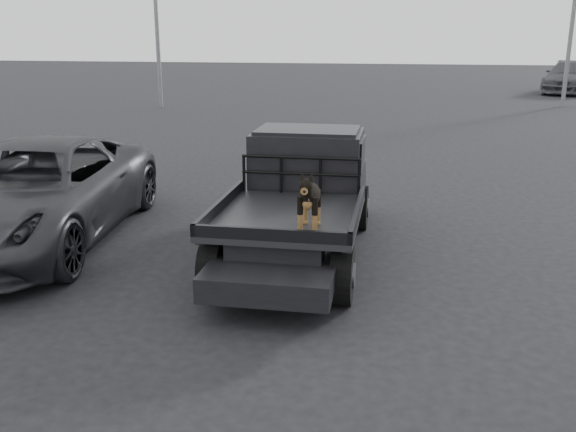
% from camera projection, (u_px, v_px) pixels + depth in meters
% --- Properties ---
extents(ground, '(120.00, 120.00, 0.00)m').
position_uv_depth(ground, '(242.00, 292.00, 8.42)').
color(ground, black).
rests_on(ground, ground).
extents(flatbed_ute, '(2.00, 5.40, 0.92)m').
position_uv_depth(flatbed_ute, '(298.00, 226.00, 9.69)').
color(flatbed_ute, black).
rests_on(flatbed_ute, ground).
extents(ute_cab, '(1.72, 1.30, 0.88)m').
position_uv_depth(ute_cab, '(308.00, 156.00, 10.33)').
color(ute_cab, black).
rests_on(ute_cab, flatbed_ute).
extents(headache_rack, '(1.80, 0.08, 0.55)m').
position_uv_depth(headache_rack, '(301.00, 176.00, 9.67)').
color(headache_rack, black).
rests_on(headache_rack, flatbed_ute).
extents(dog, '(0.32, 0.60, 0.74)m').
position_uv_depth(dog, '(310.00, 200.00, 7.92)').
color(dog, black).
rests_on(dog, flatbed_ute).
extents(parked_suv, '(3.24, 6.03, 1.61)m').
position_uv_depth(parked_suv, '(32.00, 193.00, 10.23)').
color(parked_suv, '#2B2C30').
rests_on(parked_suv, ground).
extents(distant_car_b, '(4.08, 6.21, 1.67)m').
position_uv_depth(distant_car_b, '(570.00, 77.00, 34.90)').
color(distant_car_b, '#45454A').
rests_on(distant_car_b, ground).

